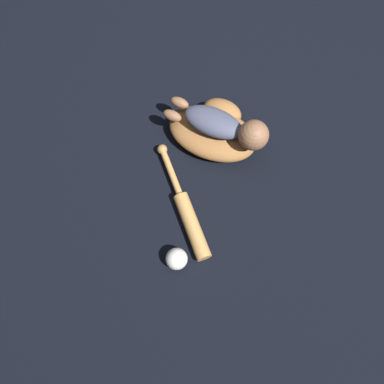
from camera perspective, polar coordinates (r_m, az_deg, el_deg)
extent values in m
plane|color=black|center=(1.51, 4.76, 7.33)|extent=(6.00, 6.00, 0.00)
ellipsoid|color=#A8703D|center=(1.47, 3.24, 8.89)|extent=(0.39, 0.30, 0.10)
ellipsoid|color=#A8703D|center=(1.52, 4.74, 12.06)|extent=(0.18, 0.13, 0.10)
ellipsoid|color=#4C516B|center=(1.40, 3.43, 10.58)|extent=(0.25, 0.17, 0.07)
sphere|color=#936647|center=(1.36, 9.49, 8.52)|extent=(0.11, 0.11, 0.11)
ellipsoid|color=#936647|center=(1.46, -1.76, 13.43)|extent=(0.08, 0.06, 0.04)
ellipsoid|color=#936647|center=(1.43, -2.87, 11.53)|extent=(0.08, 0.06, 0.04)
cylinder|color=tan|center=(1.35, 0.16, -5.24)|extent=(0.17, 0.24, 0.05)
cylinder|color=tan|center=(1.42, -3.07, 3.04)|extent=(0.12, 0.19, 0.02)
sphere|color=#B68649|center=(1.46, -4.42, 6.46)|extent=(0.04, 0.04, 0.04)
sphere|color=white|center=(1.31, -2.22, -10.16)|extent=(0.08, 0.08, 0.08)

